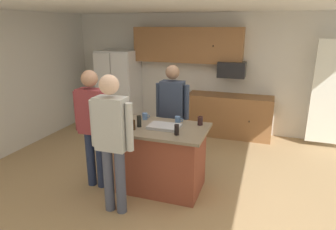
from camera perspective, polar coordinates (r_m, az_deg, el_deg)
name	(u,v)px	position (r m, az deg, el deg)	size (l,w,h in m)	color
floor	(166,185)	(4.64, -0.46, -13.29)	(7.04, 7.04, 0.00)	tan
ceiling	(165,3)	(4.02, -0.55, 20.73)	(7.04, 7.04, 0.00)	white
back_wall	(206,73)	(6.79, 7.39, 8.03)	(6.40, 0.10, 2.60)	silver
cabinet_run_upper	(187,45)	(6.62, 3.76, 13.35)	(2.40, 0.38, 0.75)	#936038
cabinet_run_lower	(229,115)	(6.58, 11.67, -0.07)	(1.80, 0.63, 0.90)	#936038
refrigerator	(119,88)	(7.15, -9.40, 5.07)	(0.87, 0.76, 1.79)	white
microwave_over_range	(232,69)	(6.39, 12.22, 8.59)	(0.56, 0.40, 0.32)	black
kitchen_island	(161,158)	(4.35, -1.29, -8.27)	(1.30, 0.88, 0.95)	brown
person_host_foreground	(93,122)	(4.34, -14.33, -1.23)	(0.57, 0.23, 1.75)	#232D4C
person_guest_left	(172,109)	(4.89, 0.84, 1.15)	(0.57, 0.23, 1.73)	#232D4C
person_guest_by_door	(112,136)	(3.66, -10.76, -3.95)	(0.57, 0.24, 1.80)	#4C5166
glass_dark_ale	(133,125)	(4.09, -6.78, -1.92)	(0.07, 0.07, 0.14)	black
mug_blue_stoneware	(178,120)	(4.33, 1.91, -0.95)	(0.13, 0.08, 0.10)	#4C6B99
mug_ceramic_white	(145,116)	(4.52, -4.47, -0.25)	(0.12, 0.08, 0.10)	#4C6B99
tumbler_amber	(177,130)	(3.87, 1.69, -2.86)	(0.06, 0.06, 0.14)	black
glass_pilsner	(139,121)	(4.19, -5.60, -1.21)	(0.06, 0.06, 0.16)	black
glass_short_whisky	(200,121)	(4.27, 6.23, -1.12)	(0.08, 0.08, 0.13)	black
serving_tray	(164,126)	(4.14, -0.68, -2.23)	(0.44, 0.30, 0.04)	#B7B7BC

